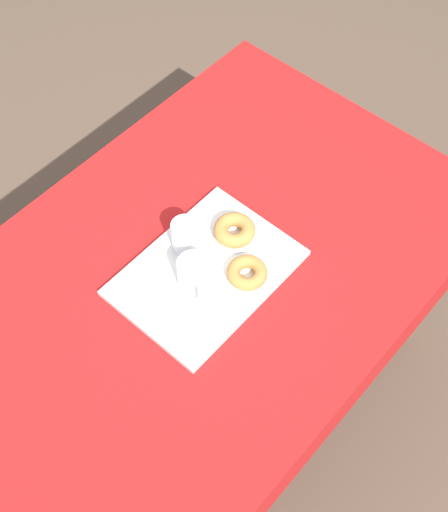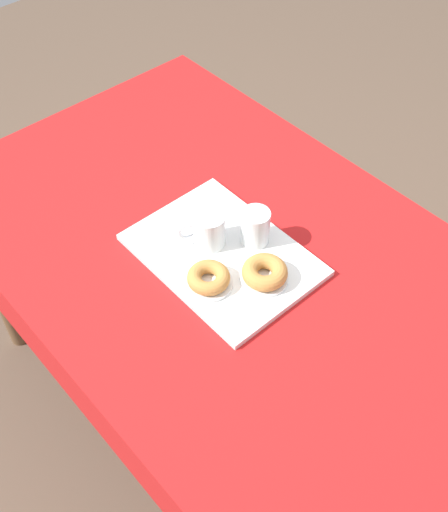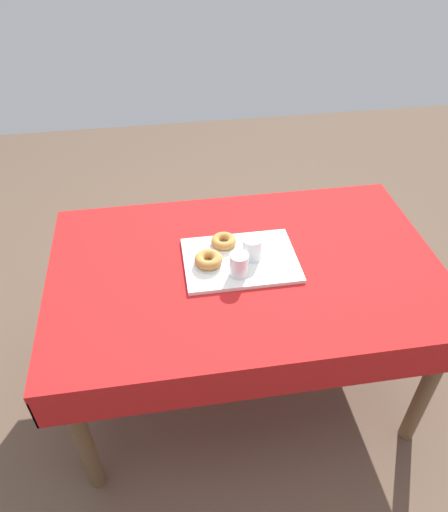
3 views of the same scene
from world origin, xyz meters
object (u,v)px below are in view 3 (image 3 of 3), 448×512
tea_mug_left (252,248)px  sugar_donut_right (208,260)px  water_glass_near (239,265)px  donut_plate_left (224,245)px  sugar_donut_left (224,241)px  donut_plate_right (209,264)px  serving_tray (240,260)px  dining_table (245,282)px

tea_mug_left → sugar_donut_right: 0.18m
sugar_donut_right → tea_mug_left: bearing=-173.2°
water_glass_near → donut_plate_left: water_glass_near is taller
sugar_donut_left → donut_plate_right: bearing=54.7°
donut_plate_right → serving_tray: bearing=-172.4°
dining_table → donut_plate_right: bearing=-2.7°
donut_plate_left → tea_mug_left: bearing=139.2°
donut_plate_left → donut_plate_right: size_ratio=1.00×
serving_tray → water_glass_near: water_glass_near is taller
sugar_donut_right → donut_plate_right: bearing=0.0°
dining_table → donut_plate_right: 0.19m
tea_mug_left → sugar_donut_right: size_ratio=1.01×
dining_table → sugar_donut_left: bearing=-58.7°
dining_table → tea_mug_left: tea_mug_left is taller
donut_plate_right → sugar_donut_left: bearing=-125.3°
dining_table → tea_mug_left: size_ratio=14.00×
dining_table → water_glass_near: water_glass_near is taller
tea_mug_left → donut_plate_left: size_ratio=0.96×
serving_tray → donut_plate_right: (0.13, 0.02, 0.01)m
donut_plate_left → water_glass_near: bearing=99.9°
dining_table → tea_mug_left: bearing=-137.5°
water_glass_near → sugar_donut_left: size_ratio=0.92×
sugar_donut_left → water_glass_near: bearing=99.9°
dining_table → donut_plate_right: (0.15, -0.01, 0.11)m
dining_table → donut_plate_right: donut_plate_right is taller
water_glass_near → sugar_donut_left: bearing=-80.1°
donut_plate_left → sugar_donut_left: size_ratio=1.13×
donut_plate_left → sugar_donut_left: bearing=0.0°
water_glass_near → donut_plate_right: water_glass_near is taller
serving_tray → water_glass_near: size_ratio=4.78×
water_glass_near → sugar_donut_right: water_glass_near is taller
donut_plate_left → donut_plate_right: bearing=54.7°
dining_table → sugar_donut_right: (0.15, -0.01, 0.13)m
dining_table → sugar_donut_right: size_ratio=14.17×
sugar_donut_right → water_glass_near: bearing=146.7°
serving_tray → sugar_donut_left: sugar_donut_left is taller
dining_table → donut_plate_left: bearing=-58.7°
serving_tray → sugar_donut_right: bearing=7.6°
water_glass_near → donut_plate_right: 0.14m
serving_tray → tea_mug_left: (-0.05, -0.00, 0.05)m
tea_mug_left → donut_plate_left: 0.14m
serving_tray → donut_plate_left: (0.05, -0.09, 0.01)m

